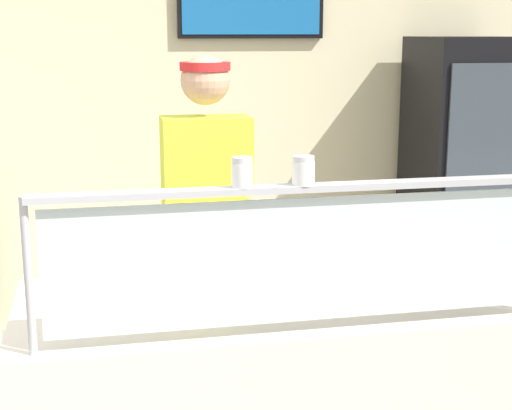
{
  "coord_description": "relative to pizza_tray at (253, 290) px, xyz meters",
  "views": [
    {
      "loc": [
        0.31,
        -2.07,
        1.86
      ],
      "look_at": [
        0.83,
        0.42,
        1.28
      ],
      "focal_mm": 53.65,
      "sensor_mm": 36.0,
      "label": 1
    }
  ],
  "objects": [
    {
      "name": "pizza_tray",
      "position": [
        0.0,
        0.0,
        0.0
      ],
      "size": [
        0.42,
        0.42,
        0.04
      ],
      "color": "#9EA0A8",
      "rests_on": "serving_counter"
    },
    {
      "name": "shop_rear_unit",
      "position": [
        0.1,
        2.34,
        0.39
      ],
      "size": [
        6.23,
        0.13,
        2.7
      ],
      "color": "beige",
      "rests_on": "ground"
    },
    {
      "name": "drink_fridge",
      "position": [
        1.73,
        1.9,
        -0.05
      ],
      "size": [
        0.6,
        0.63,
        1.82
      ],
      "color": "black",
      "rests_on": "ground"
    },
    {
      "name": "sneeze_guard",
      "position": [
        0.1,
        -0.37,
        0.27
      ],
      "size": [
        1.66,
        0.06,
        0.46
      ],
      "color": "#B2B5BC",
      "rests_on": "serving_counter"
    },
    {
      "name": "pepper_flake_shaker",
      "position": [
        0.08,
        -0.37,
        0.49
      ],
      "size": [
        0.07,
        0.07,
        0.09
      ],
      "color": "white",
      "rests_on": "sneeze_guard"
    },
    {
      "name": "pizza_server",
      "position": [
        -0.04,
        -0.02,
        0.02
      ],
      "size": [
        0.14,
        0.29,
        0.01
      ],
      "primitive_type": "cube",
      "rotation": [
        0.0,
        0.0,
        0.24
      ],
      "color": "#ADAFB7",
      "rests_on": "pizza_tray"
    },
    {
      "name": "parmesan_shaker",
      "position": [
        -0.11,
        -0.37,
        0.49
      ],
      "size": [
        0.06,
        0.06,
        0.09
      ],
      "color": "white",
      "rests_on": "sneeze_guard"
    },
    {
      "name": "worker_figure",
      "position": [
        -0.05,
        0.73,
        0.04
      ],
      "size": [
        0.41,
        0.5,
        1.76
      ],
      "color": "#23232D",
      "rests_on": "ground"
    }
  ]
}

